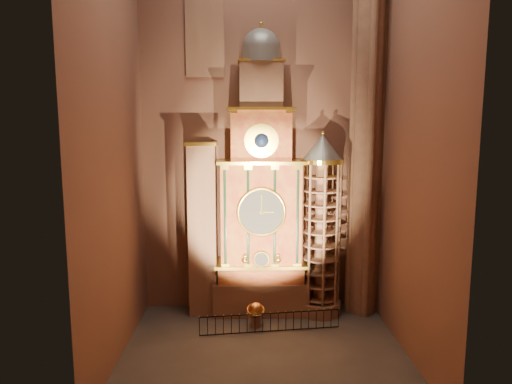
{
  "coord_description": "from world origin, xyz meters",
  "views": [
    {
      "loc": [
        -0.91,
        -21.21,
        11.07
      ],
      "look_at": [
        -0.33,
        3.0,
        7.59
      ],
      "focal_mm": 32.0,
      "sensor_mm": 36.0,
      "label": 1
    }
  ],
  "objects_px": {
    "portrait_tower": "(203,229)",
    "stair_turret": "(321,227)",
    "celestial_globe": "(256,312)",
    "iron_railing": "(271,322)",
    "astronomical_clock": "(261,203)"
  },
  "relations": [
    {
      "from": "astronomical_clock",
      "to": "stair_turret",
      "type": "relative_size",
      "value": 1.55
    },
    {
      "from": "astronomical_clock",
      "to": "portrait_tower",
      "type": "height_order",
      "value": "astronomical_clock"
    },
    {
      "from": "stair_turret",
      "to": "celestial_globe",
      "type": "xyz_separation_m",
      "value": [
        -3.85,
        -1.84,
        -4.41
      ]
    },
    {
      "from": "portrait_tower",
      "to": "stair_turret",
      "type": "relative_size",
      "value": 0.94
    },
    {
      "from": "celestial_globe",
      "to": "astronomical_clock",
      "type": "bearing_deg",
      "value": 80.64
    },
    {
      "from": "portrait_tower",
      "to": "iron_railing",
      "type": "distance_m",
      "value": 6.61
    },
    {
      "from": "portrait_tower",
      "to": "iron_railing",
      "type": "height_order",
      "value": "portrait_tower"
    },
    {
      "from": "portrait_tower",
      "to": "stair_turret",
      "type": "height_order",
      "value": "stair_turret"
    },
    {
      "from": "celestial_globe",
      "to": "iron_railing",
      "type": "distance_m",
      "value": 1.1
    },
    {
      "from": "astronomical_clock",
      "to": "iron_railing",
      "type": "relative_size",
      "value": 2.2
    },
    {
      "from": "astronomical_clock",
      "to": "stair_turret",
      "type": "height_order",
      "value": "astronomical_clock"
    },
    {
      "from": "stair_turret",
      "to": "iron_railing",
      "type": "distance_m",
      "value": 6.16
    },
    {
      "from": "portrait_tower",
      "to": "iron_railing",
      "type": "xyz_separation_m",
      "value": [
        3.84,
        -2.85,
        -4.57
      ]
    },
    {
      "from": "stair_turret",
      "to": "iron_railing",
      "type": "xyz_separation_m",
      "value": [
        -3.06,
        -2.57,
        -4.69
      ]
    },
    {
      "from": "astronomical_clock",
      "to": "celestial_globe",
      "type": "height_order",
      "value": "astronomical_clock"
    }
  ]
}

